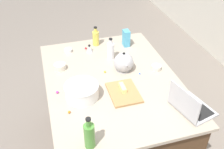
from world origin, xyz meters
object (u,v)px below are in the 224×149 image
Objects in this scene: laptop at (190,106)px; candy_bag at (126,38)px; kettle at (124,63)px; cutting_board at (124,93)px; mixing_bowl_large at (82,91)px; bottle_olive at (89,135)px; bottle_oil at (96,38)px; ramekin_medium at (68,50)px; bottle_vinegar at (111,51)px; butter_stick_left at (123,88)px; ramekin_small at (156,68)px; kitchen_timer at (89,49)px; ramekin_wide at (60,67)px.

candy_bag is (-1.06, -0.14, 0.04)m from laptop.
kettle is 0.70× the size of cutting_board.
candy_bag is (-0.42, 0.17, 0.01)m from kettle.
mixing_bowl_large is 0.34m from cutting_board.
bottle_olive is 1.34m from candy_bag.
bottle_oil is 0.32m from ramekin_medium.
bottle_vinegar reaches higher than butter_stick_left.
mixing_bowl_large reaches higher than ramekin_small.
kitchen_timer is (0.05, 0.21, 0.02)m from ramekin_medium.
laptop is at bearing 20.77° from bottle_oil.
cutting_board is 0.67m from ramekin_wide.
mixing_bowl_large reaches higher than cutting_board.
laptop reaches higher than candy_bag.
candy_bag reaches higher than ramekin_wide.
kettle is at bearing 14.65° from bottle_vinegar.
bottle_vinegar reaches higher than ramekin_medium.
mixing_bowl_large is 0.75m from ramekin_small.
kitchen_timer is (-1.15, 0.25, -0.06)m from bottle_olive.
kitchen_timer is at bearing 167.96° from bottle_olive.
bottle_olive is at bearing -40.55° from cutting_board.
laptop is 3.22× the size of butter_stick_left.
bottle_olive is 2.81× the size of ramekin_small.
bottle_oil is (-0.78, 0.30, 0.02)m from mixing_bowl_large.
ramekin_wide is at bearing -84.42° from bottle_vinegar.
kitchen_timer is at bearing 75.90° from ramekin_medium.
bottle_olive is 2.33× the size of ramekin_wide.
bottle_vinegar is at bearing 142.40° from mixing_bowl_large.
bottle_oil reaches higher than ramekin_small.
mixing_bowl_large is 0.33m from butter_stick_left.
ramekin_medium is at bearing -121.30° from bottle_vinegar.
kettle is 0.46m from kitchen_timer.
bottle_oil is 0.32m from candy_bag.
butter_stick_left is 0.76m from candy_bag.
ramekin_medium is (-0.77, -0.34, 0.01)m from cutting_board.
candy_bag is (-0.74, 0.27, 0.08)m from cutting_board.
bottle_vinegar is 0.23m from kettle.
candy_bag is (0.03, 0.60, 0.07)m from ramekin_medium.
ramekin_wide is (-0.17, -0.55, -0.05)m from kettle.
cutting_board is (-0.32, -0.41, -0.04)m from laptop.
butter_stick_left is 0.70m from kitchen_timer.
mixing_bowl_large is 0.46m from ramekin_wide.
mixing_bowl_large is 1.32× the size of bottle_oil.
bottle_olive reaches higher than kitchen_timer.
laptop is 1.66× the size of kettle.
laptop is 1.17m from kitchen_timer.
butter_stick_left is at bearing 141.44° from bottle_olive.
butter_stick_left is at bearing 2.27° from bottle_oil.
ramekin_small is 0.71m from kitchen_timer.
ramekin_medium is 0.70× the size of ramekin_wide.
ramekin_small is at bearing 131.40° from bottle_olive.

